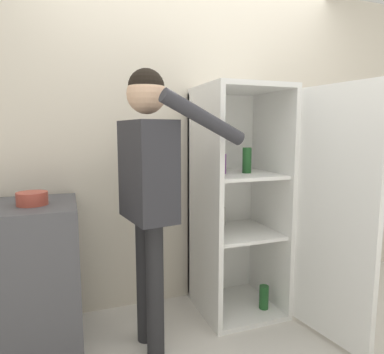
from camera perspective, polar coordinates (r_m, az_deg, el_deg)
The scene contains 5 objects.
wall_back at distance 2.76m, azimuth -0.34°, elevation 5.69°, with size 7.00×0.06×2.55m.
refrigerator at distance 2.56m, azimuth 10.29°, elevation -4.38°, with size 0.73×1.20×1.69m.
person at distance 2.07m, azimuth -7.15°, elevation 0.47°, with size 0.71×0.55×1.73m.
counter at distance 2.44m, azimuth -25.92°, elevation -14.91°, with size 0.63×0.60×0.93m.
bowl at distance 2.26m, azimuth -25.09°, elevation -3.26°, with size 0.18×0.18×0.08m.
Camera 1 is at (-0.93, -1.62, 1.37)m, focal length 32.00 mm.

